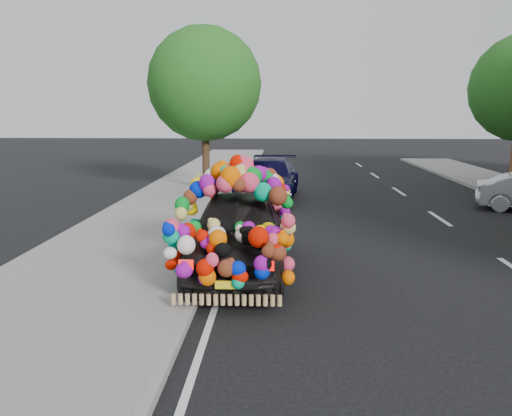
{
  "coord_description": "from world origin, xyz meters",
  "views": [
    {
      "loc": [
        -1.01,
        -9.25,
        3.0
      ],
      "look_at": [
        -1.49,
        0.84,
        1.06
      ],
      "focal_mm": 35.0,
      "sensor_mm": 36.0,
      "label": 1
    }
  ],
  "objects": [
    {
      "name": "sidewalk",
      "position": [
        -4.3,
        0.0,
        0.06
      ],
      "size": [
        4.0,
        60.0,
        0.12
      ],
      "primitive_type": "cube",
      "color": "gray",
      "rests_on": "ground"
    },
    {
      "name": "plush_art_car",
      "position": [
        -1.8,
        -0.0,
        1.1
      ],
      "size": [
        2.15,
        4.6,
        2.14
      ],
      "rotation": [
        0.0,
        0.0,
        0.01
      ],
      "color": "black",
      "rests_on": "ground"
    },
    {
      "name": "tree_near_sidewalk",
      "position": [
        -3.8,
        9.5,
        4.02
      ],
      "size": [
        4.2,
        4.2,
        6.13
      ],
      "color": "#332114",
      "rests_on": "ground"
    },
    {
      "name": "kerb",
      "position": [
        -2.35,
        0.0,
        0.07
      ],
      "size": [
        0.15,
        60.0,
        0.13
      ],
      "primitive_type": "cube",
      "color": "gray",
      "rests_on": "ground"
    },
    {
      "name": "ground",
      "position": [
        0.0,
        0.0,
        0.0
      ],
      "size": [
        100.0,
        100.0,
        0.0
      ],
      "primitive_type": "plane",
      "color": "black",
      "rests_on": "ground"
    },
    {
      "name": "navy_sedan",
      "position": [
        -1.4,
        8.17,
        0.7
      ],
      "size": [
        2.38,
        4.98,
        1.4
      ],
      "primitive_type": "imported",
      "rotation": [
        0.0,
        0.0,
        -0.09
      ],
      "color": "black",
      "rests_on": "ground"
    }
  ]
}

